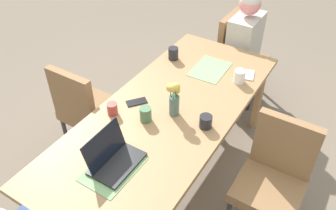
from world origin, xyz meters
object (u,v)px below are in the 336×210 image
Objects in this scene: chair_near_right_near at (275,174)px; phone_silver at (249,75)px; dining_table at (168,119)px; coffee_mug_near_right at (206,122)px; chair_far_left_far at (85,107)px; phone_black at (137,102)px; coffee_mug_near_left at (112,109)px; coffee_mug_far_left at (173,53)px; laptop_head_left_left_near at (113,158)px; coffee_mug_centre_right at (146,114)px; person_head_right_left_mid at (242,56)px; chair_head_right_left_mid at (237,53)px; coffee_mug_centre_left at (239,77)px; flower_vase at (174,97)px.

phone_silver is at bearing 36.23° from chair_near_right_near.
dining_table is 0.33m from coffee_mug_near_right.
chair_far_left_far is at bearing 95.10° from chair_near_right_near.
phone_black is at bearing -87.21° from chair_far_left_far.
coffee_mug_near_left is at bearing 126.90° from dining_table.
chair_near_right_near is at bearing -74.73° from coffee_mug_near_left.
coffee_mug_far_left reaches higher than phone_black.
laptop_head_left_left_near is 1.24m from coffee_mug_far_left.
coffee_mug_far_left is (0.63, 0.63, 0.01)m from coffee_mug_near_right.
coffee_mug_centre_right reaches higher than phone_silver.
coffee_mug_centre_right is (-1.52, 0.12, 0.28)m from person_head_right_left_mid.
chair_head_right_left_mid is at bearing -26.47° from chair_far_left_far.
dining_table is at bearing -24.14° from coffee_mug_centre_right.
coffee_mug_far_left is at bearing 87.62° from coffee_mug_centre_left.
phone_silver is (1.31, -0.35, -0.04)m from laptop_head_left_left_near.
laptop_head_left_left_near is 0.43m from coffee_mug_centre_right.
coffee_mug_centre_left is at bearing -21.74° from flower_vase.
flower_vase is at bearing -38.98° from coffee_mug_centre_right.
dining_table is 2.40× the size of chair_near_right_near.
person_head_right_left_mid is 1.96m from laptop_head_left_left_near.
chair_far_left_far is at bearing 70.30° from coffee_mug_near_left.
flower_vase is 0.27m from coffee_mug_near_right.
phone_silver is (0.79, -1.10, 0.26)m from chair_far_left_far.
coffee_mug_centre_left is (0.52, 0.52, 0.31)m from chair_near_right_near.
chair_far_left_far is at bearing 81.94° from coffee_mug_centre_right.
coffee_mug_far_left reaches higher than dining_table.
coffee_mug_centre_right is at bearing -74.41° from coffee_mug_near_left.
chair_far_left_far reaches higher than phone_black.
chair_head_right_left_mid and chair_far_left_far have the same top height.
laptop_head_left_left_near is 0.66m from coffee_mug_near_right.
coffee_mug_near_left is 0.98× the size of coffee_mug_near_right.
coffee_mug_centre_left is at bearing -92.38° from coffee_mug_far_left.
coffee_mug_near_left is 1.15m from phone_silver.
flower_vase reaches higher than laptop_head_left_left_near.
phone_black and phone_silver have the same top height.
coffee_mug_centre_right is (-0.76, 0.37, -0.00)m from coffee_mug_centre_left.
person_head_right_left_mid reaches higher than coffee_mug_centre_left.
chair_far_left_far is 0.57m from coffee_mug_near_left.
flower_vase reaches higher than dining_table.
coffee_mug_near_left is at bearing 170.43° from chair_head_right_left_mid.
chair_far_left_far is at bearing 95.16° from dining_table.
phone_silver is (0.73, -0.28, -0.15)m from flower_vase.
laptop_head_left_left_near is (-0.52, -0.75, 0.30)m from chair_far_left_far.
chair_far_left_far is at bearing 93.14° from coffee_mug_near_right.
chair_head_right_left_mid is at bearing 32.18° from chair_near_right_near.
coffee_mug_near_right is (0.58, -0.32, 0.00)m from laptop_head_left_left_near.
flower_vase is 3.08× the size of coffee_mug_near_left.
phone_silver is at bearing -152.03° from chair_head_right_left_mid.
coffee_mug_centre_right is 0.82m from coffee_mug_far_left.
coffee_mug_far_left is (-0.73, 0.37, 0.28)m from person_head_right_left_mid.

